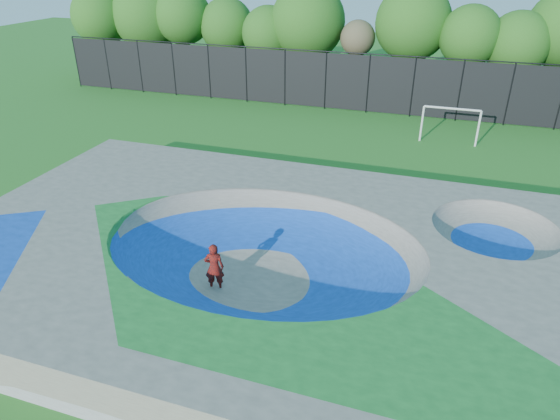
{
  "coord_description": "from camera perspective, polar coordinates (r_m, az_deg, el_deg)",
  "views": [
    {
      "loc": [
        5.1,
        -13.46,
        10.16
      ],
      "look_at": [
        -0.38,
        3.0,
        1.1
      ],
      "focal_mm": 32.0,
      "sensor_mm": 36.0,
      "label": 1
    }
  ],
  "objects": [
    {
      "name": "skater",
      "position": [
        16.67,
        -7.52,
        -6.52
      ],
      "size": [
        0.74,
        0.6,
        1.77
      ],
      "primitive_type": "imported",
      "rotation": [
        0.0,
        0.0,
        3.46
      ],
      "color": "#AB180D",
      "rests_on": "ground"
    },
    {
      "name": "skateboard",
      "position": [
        17.16,
        -7.34,
        -8.9
      ],
      "size": [
        0.8,
        0.55,
        0.05
      ],
      "primitive_type": "cube",
      "rotation": [
        0.0,
        0.0,
        0.46
      ],
      "color": "black",
      "rests_on": "ground"
    },
    {
      "name": "ground",
      "position": [
        17.62,
        -1.92,
        -7.66
      ],
      "size": [
        120.0,
        120.0,
        0.0
      ],
      "primitive_type": "plane",
      "color": "#1F621B",
      "rests_on": "ground"
    },
    {
      "name": "skate_deck",
      "position": [
        17.2,
        -1.96,
        -5.62
      ],
      "size": [
        22.0,
        14.0,
        1.5
      ],
      "primitive_type": "cube",
      "color": "gray",
      "rests_on": "ground"
    },
    {
      "name": "fence",
      "position": [
        35.75,
        10.05,
        14.14
      ],
      "size": [
        48.09,
        0.09,
        4.04
      ],
      "color": "black",
      "rests_on": "ground"
    },
    {
      "name": "soccer_goal",
      "position": [
        30.92,
        18.94,
        9.84
      ],
      "size": [
        3.27,
        0.12,
        2.16
      ],
      "color": "silver",
      "rests_on": "ground"
    },
    {
      "name": "treeline",
      "position": [
        39.78,
        14.36,
        19.55
      ],
      "size": [
        53.0,
        7.07,
        8.51
      ],
      "color": "#4E3D27",
      "rests_on": "ground"
    }
  ]
}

